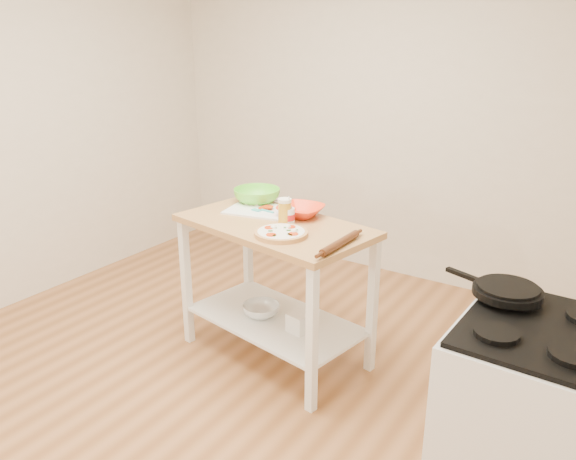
% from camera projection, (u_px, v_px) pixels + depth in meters
% --- Properties ---
extents(room_shell, '(4.04, 4.54, 2.74)m').
position_uv_depth(room_shell, '(191.00, 165.00, 2.80)').
color(room_shell, '#A2693C').
rests_on(room_shell, ground).
extents(prep_island, '(1.27, 0.83, 0.90)m').
position_uv_depth(prep_island, '(275.00, 262.00, 3.43)').
color(prep_island, '#B38149').
rests_on(prep_island, ground).
extents(gas_stove, '(0.61, 0.71, 1.11)m').
position_uv_depth(gas_stove, '(527.00, 431.00, 2.23)').
color(gas_stove, white).
rests_on(gas_stove, ground).
extents(skillet, '(0.42, 0.28, 0.03)m').
position_uv_depth(skillet, '(506.00, 291.00, 2.29)').
color(skillet, black).
rests_on(skillet, gas_stove).
extents(pizza, '(0.30, 0.30, 0.05)m').
position_uv_depth(pizza, '(281.00, 233.00, 3.13)').
color(pizza, tan).
rests_on(pizza, prep_island).
extents(cutting_board, '(0.45, 0.37, 0.04)m').
position_uv_depth(cutting_board, '(260.00, 210.00, 3.57)').
color(cutting_board, white).
rests_on(cutting_board, prep_island).
extents(spatula, '(0.15, 0.05, 0.01)m').
position_uv_depth(spatula, '(262.00, 211.00, 3.53)').
color(spatula, '#35BBB3').
rests_on(spatula, cutting_board).
extents(knife, '(0.26, 0.12, 0.01)m').
position_uv_depth(knife, '(257.00, 199.00, 3.77)').
color(knife, silver).
rests_on(knife, cutting_board).
extents(orange_bowl, '(0.30, 0.30, 0.07)m').
position_uv_depth(orange_bowl, '(301.00, 211.00, 3.46)').
color(orange_bowl, '#FF3E1B').
rests_on(orange_bowl, prep_island).
extents(green_bowl, '(0.43, 0.43, 0.10)m').
position_uv_depth(green_bowl, '(257.00, 196.00, 3.73)').
color(green_bowl, '#68DD34').
rests_on(green_bowl, prep_island).
extents(beer_pint, '(0.08, 0.08, 0.16)m').
position_uv_depth(beer_pint, '(285.00, 212.00, 3.28)').
color(beer_pint, gold).
rests_on(beer_pint, prep_island).
extents(yogurt_tub, '(0.08, 0.08, 0.18)m').
position_uv_depth(yogurt_tub, '(288.00, 216.00, 3.30)').
color(yogurt_tub, white).
rests_on(yogurt_tub, prep_island).
extents(rolling_pin, '(0.05, 0.36, 0.04)m').
position_uv_depth(rolling_pin, '(340.00, 243.00, 2.96)').
color(rolling_pin, '#512812').
rests_on(rolling_pin, prep_island).
extents(shelf_glass_bowl, '(0.26, 0.26, 0.07)m').
position_uv_depth(shelf_glass_bowl, '(261.00, 310.00, 3.59)').
color(shelf_glass_bowl, silver).
rests_on(shelf_glass_bowl, prep_island).
extents(shelf_bin, '(0.14, 0.14, 0.12)m').
position_uv_depth(shelf_bin, '(299.00, 322.00, 3.39)').
color(shelf_bin, white).
rests_on(shelf_bin, prep_island).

